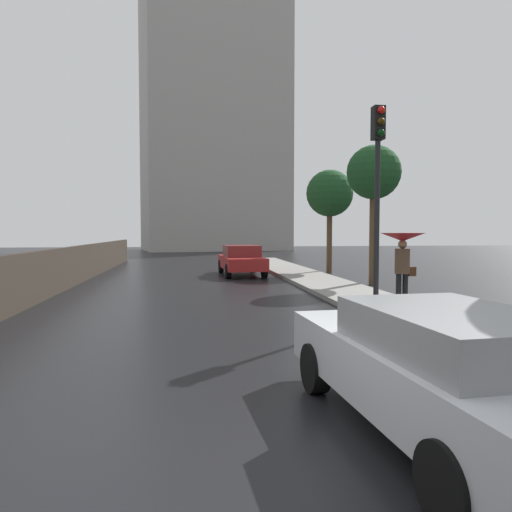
{
  "coord_description": "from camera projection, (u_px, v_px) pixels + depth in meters",
  "views": [
    {
      "loc": [
        0.01,
        -4.09,
        2.04
      ],
      "look_at": [
        1.76,
        8.24,
        1.4
      ],
      "focal_mm": 33.59,
      "sensor_mm": 36.0,
      "label": 1
    }
  ],
  "objects": [
    {
      "name": "street_tree_far",
      "position": [
        330.0,
        194.0,
        23.37
      ],
      "size": [
        2.28,
        2.28,
        5.05
      ],
      "color": "#4C3823",
      "rests_on": "ground"
    },
    {
      "name": "ground",
      "position": [
        188.0,
        467.0,
        4.15
      ],
      "size": [
        120.0,
        120.0,
        0.0
      ],
      "primitive_type": "plane",
      "color": "black"
    },
    {
      "name": "distant_tower",
      "position": [
        214.0,
        119.0,
        52.01
      ],
      "size": [
        16.46,
        11.86,
        28.46
      ],
      "color": "#9E9993",
      "rests_on": "ground"
    },
    {
      "name": "car_silver_near_kerb",
      "position": [
        437.0,
        367.0,
        4.71
      ],
      "size": [
        1.92,
        4.43,
        1.32
      ],
      "rotation": [
        0.0,
        0.0,
        0.06
      ],
      "color": "#B2B5BA",
      "rests_on": "ground"
    },
    {
      "name": "pedestrian_with_umbrella_near",
      "position": [
        403.0,
        247.0,
        12.18
      ],
      "size": [
        1.12,
        1.12,
        1.86
      ],
      "rotation": [
        0.0,
        0.0,
        0.04
      ],
      "color": "black",
      "rests_on": "sidewalk_strip"
    },
    {
      "name": "car_red_mid_road",
      "position": [
        242.0,
        260.0,
        22.28
      ],
      "size": [
        1.96,
        4.44,
        1.39
      ],
      "rotation": [
        0.0,
        0.0,
        0.04
      ],
      "color": "maroon",
      "rests_on": "ground"
    },
    {
      "name": "traffic_light",
      "position": [
        378.0,
        172.0,
        10.83
      ],
      "size": [
        0.26,
        0.39,
        4.72
      ],
      "color": "black",
      "rests_on": "sidewalk_strip"
    },
    {
      "name": "street_tree_mid",
      "position": [
        374.0,
        174.0,
        18.07
      ],
      "size": [
        2.04,
        2.04,
        5.3
      ],
      "color": "#4C3823",
      "rests_on": "ground"
    }
  ]
}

